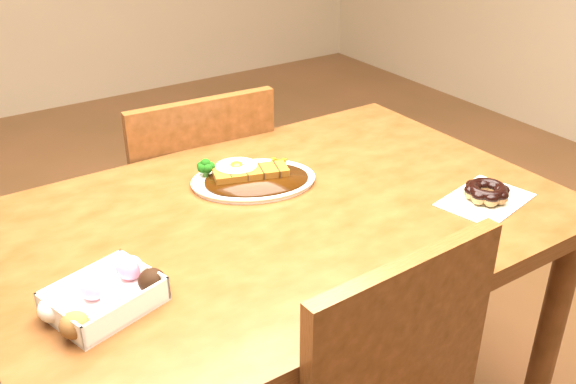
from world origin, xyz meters
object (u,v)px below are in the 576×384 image
katsu_curry_plate (251,177)px  donut_box (104,296)px  chair_far (193,214)px  table (281,252)px  pon_de_ring (487,192)px

katsu_curry_plate → donut_box: 0.51m
donut_box → katsu_curry_plate: bearing=30.7°
donut_box → chair_far: bearing=54.8°
table → chair_far: 0.56m
chair_far → katsu_curry_plate: size_ratio=2.62×
katsu_curry_plate → chair_far: bearing=87.2°
table → katsu_curry_plate: bearing=83.1°
table → donut_box: bearing=-165.5°
table → donut_box: size_ratio=5.75×
table → donut_box: (-0.42, -0.11, 0.12)m
katsu_curry_plate → pon_de_ring: 0.52m
chair_far → donut_box: 0.84m
table → pon_de_ring: 0.46m
chair_far → katsu_curry_plate: chair_far is taller
katsu_curry_plate → donut_box: bearing=-149.3°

